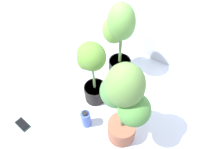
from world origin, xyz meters
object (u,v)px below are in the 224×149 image
(potted_plant_center, at_px, (92,70))
(potted_plant_back_center, at_px, (119,35))
(nutrient_bottle, at_px, (86,119))
(potted_plant_front_right, at_px, (124,103))
(cell_phone, at_px, (23,124))

(potted_plant_center, height_order, potted_plant_back_center, potted_plant_back_center)
(potted_plant_back_center, relative_size, nutrient_bottle, 4.04)
(potted_plant_front_right, xyz_separation_m, cell_phone, (-0.76, -0.35, -0.50))
(potted_plant_back_center, height_order, cell_phone, potted_plant_back_center)
(cell_phone, relative_size, nutrient_bottle, 0.79)
(potted_plant_center, relative_size, potted_plant_back_center, 0.84)
(potted_plant_front_right, bearing_deg, nutrient_bottle, -167.50)
(potted_plant_center, height_order, potted_plant_front_right, potted_plant_front_right)
(potted_plant_center, distance_m, cell_phone, 0.76)
(potted_plant_back_center, xyz_separation_m, nutrient_bottle, (0.07, -0.64, -0.38))
(potted_plant_center, bearing_deg, potted_plant_front_right, -26.74)
(cell_phone, distance_m, nutrient_bottle, 0.55)
(nutrient_bottle, bearing_deg, potted_plant_front_right, 12.50)
(nutrient_bottle, bearing_deg, potted_plant_back_center, 96.13)
(cell_phone, bearing_deg, nutrient_bottle, -49.17)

